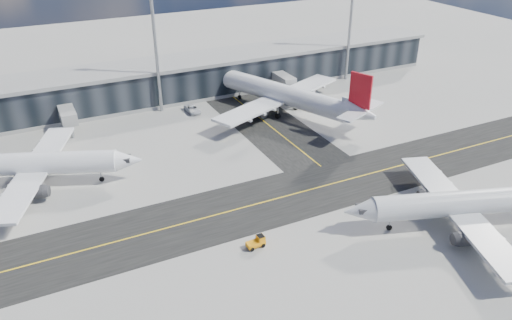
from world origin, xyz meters
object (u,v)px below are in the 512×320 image
object	(u,v)px
airliner_af	(25,164)
baggage_tug	(257,242)
airliner_near	(469,203)
airliner_redtail	(286,95)
service_van	(193,109)

from	to	relation	value
airliner_af	baggage_tug	world-z (taller)	airliner_af
airliner_af	airliner_near	world-z (taller)	airliner_af
airliner_near	airliner_af	bearing A→B (deg)	72.94
airliner_redtail	baggage_tug	bearing A→B (deg)	-146.84
airliner_af	baggage_tug	bearing A→B (deg)	61.72
airliner_redtail	airliner_near	world-z (taller)	airliner_redtail
airliner_near	baggage_tug	bearing A→B (deg)	92.48
baggage_tug	service_van	distance (m)	50.36
airliner_af	service_van	distance (m)	39.54
service_van	baggage_tug	bearing A→B (deg)	-102.09
airliner_near	service_van	bearing A→B (deg)	38.73
baggage_tug	service_van	bearing A→B (deg)	166.83
airliner_near	baggage_tug	distance (m)	31.20
airliner_af	airliner_redtail	distance (m)	54.04
airliner_near	service_van	size ratio (longest dim) A/B	6.64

